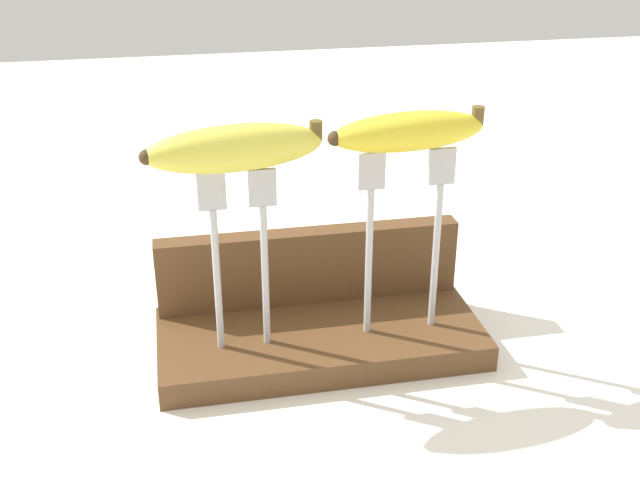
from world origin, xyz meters
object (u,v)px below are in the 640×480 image
at_px(banana_raised_left, 235,148).
at_px(banana_raised_right, 409,131).
at_px(fork_stand_right, 404,226).
at_px(fork_stand_left, 240,245).

xyz_separation_m(banana_raised_left, banana_raised_right, (0.16, -0.00, 0.01)).
bearing_deg(fork_stand_right, banana_raised_left, -180.00).
distance_m(fork_stand_left, banana_raised_left, 0.10).
bearing_deg(banana_raised_left, banana_raised_right, -0.00).
height_order(fork_stand_right, banana_raised_left, banana_raised_left).
relative_size(fork_stand_right, banana_raised_left, 1.15).
bearing_deg(fork_stand_left, banana_raised_left, -172.92).
distance_m(fork_stand_left, banana_raised_right, 0.19).
xyz_separation_m(fork_stand_left, fork_stand_right, (0.16, 0.00, 0.00)).
bearing_deg(banana_raised_left, fork_stand_left, 7.08).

